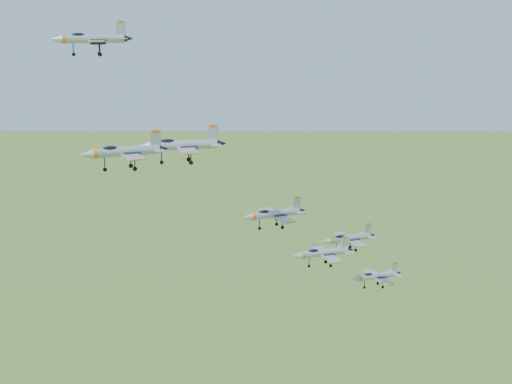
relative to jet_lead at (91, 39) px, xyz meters
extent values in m
cylinder|color=#9A9FA6|center=(0.40, 0.01, -0.03)|extent=(10.07, 1.66, 1.45)
cone|color=#9A9FA6|center=(-5.62, -0.12, -0.03)|extent=(2.04, 1.49, 1.45)
cone|color=black|center=(6.20, 0.13, -0.03)|extent=(1.59, 1.27, 1.23)
ellipsoid|color=black|center=(-2.05, -0.04, 0.51)|extent=(2.48, 1.09, 0.92)
cube|color=#9A9FA6|center=(0.69, -3.11, -0.31)|extent=(2.67, 4.96, 0.16)
cube|color=#9A9FA6|center=(0.56, 3.14, -0.31)|extent=(2.67, 4.96, 0.16)
cube|color=#9A9FA6|center=(4.97, 0.11, 1.47)|extent=(1.68, 0.17, 2.34)
cube|color=orange|center=(4.97, 0.11, 2.70)|extent=(1.23, 0.18, 0.39)
cylinder|color=#9A9FA6|center=(12.18, -19.44, -15.08)|extent=(10.04, 1.60, 1.45)
cone|color=#9A9FA6|center=(6.17, -19.34, -15.08)|extent=(2.02, 1.48, 1.45)
cone|color=black|center=(17.97, -19.52, -15.08)|extent=(1.58, 1.25, 1.23)
ellipsoid|color=black|center=(9.73, -19.40, -14.54)|extent=(2.46, 1.08, 0.92)
cube|color=#9A9FA6|center=(12.36, -22.55, -15.36)|extent=(2.63, 4.93, 0.16)
cube|color=#9A9FA6|center=(12.45, -16.32, -15.36)|extent=(2.63, 4.93, 0.16)
cube|color=#9A9FA6|center=(16.74, -19.51, -13.58)|extent=(1.67, 0.16, 2.34)
cube|color=orange|center=(16.74, -19.51, -12.35)|extent=(1.23, 0.17, 0.39)
cylinder|color=#9A9FA6|center=(2.58, -37.27, -12.43)|extent=(8.22, 2.54, 1.17)
cone|color=#9A9FA6|center=(-2.22, -38.10, -12.43)|extent=(1.80, 1.43, 1.17)
cone|color=black|center=(7.22, -36.47, -12.43)|extent=(1.42, 1.20, 1.00)
ellipsoid|color=black|center=(0.63, -37.61, -11.99)|extent=(2.10, 1.17, 0.75)
cube|color=#9A9FA6|center=(3.19, -39.73, -12.66)|extent=(2.73, 4.27, 0.13)
cube|color=#9A9FA6|center=(2.33, -34.75, -12.66)|extent=(2.73, 4.27, 0.13)
cube|color=#9A9FA6|center=(6.24, -36.64, -11.21)|extent=(1.35, 0.34, 1.90)
cube|color=orange|center=(6.24, -36.64, -10.22)|extent=(1.00, 0.29, 0.32)
cylinder|color=#9A9FA6|center=(28.79, -11.29, -29.06)|extent=(9.00, 2.92, 1.29)
cone|color=#9A9FA6|center=(23.54, -12.28, -29.06)|extent=(1.99, 1.60, 1.29)
cone|color=black|center=(33.86, -10.33, -29.06)|extent=(1.57, 1.33, 1.09)
ellipsoid|color=black|center=(26.65, -11.69, -28.58)|extent=(2.31, 1.31, 0.82)
cube|color=#9A9FA6|center=(29.50, -13.98, -29.31)|extent=(3.05, 4.70, 0.14)
cube|color=#9A9FA6|center=(28.48, -8.53, -29.31)|extent=(3.05, 4.70, 0.14)
cube|color=#9A9FA6|center=(32.79, -10.54, -27.73)|extent=(1.48, 0.39, 2.08)
cube|color=orange|center=(32.79, -10.54, -26.64)|extent=(1.10, 0.34, 0.35)
cylinder|color=#9A9FA6|center=(33.27, -23.78, -32.31)|extent=(7.81, 1.78, 1.12)
cone|color=#9A9FA6|center=(28.65, -24.18, -32.31)|extent=(1.64, 1.25, 1.12)
cone|color=black|center=(37.73, -23.40, -32.31)|extent=(1.28, 1.05, 0.95)
ellipsoid|color=black|center=(31.39, -23.94, -31.89)|extent=(1.95, 0.96, 0.71)
cube|color=#9A9FA6|center=(33.65, -26.16, -32.52)|extent=(2.29, 3.94, 0.12)
cube|color=#9A9FA6|center=(33.24, -21.37, -32.52)|extent=(2.29, 3.94, 0.12)
cube|color=#9A9FA6|center=(36.79, -23.48, -31.15)|extent=(1.29, 0.21, 1.81)
cube|color=orange|center=(36.79, -23.48, -30.20)|extent=(0.95, 0.20, 0.30)
cylinder|color=#9A9FA6|center=(40.56, -16.02, -32.88)|extent=(7.77, 2.22, 1.11)
cone|color=#9A9FA6|center=(35.99, -16.69, -32.88)|extent=(1.68, 1.32, 1.11)
cone|color=black|center=(44.96, -15.37, -32.88)|extent=(1.32, 1.11, 0.94)
ellipsoid|color=black|center=(38.70, -16.29, -32.46)|extent=(1.98, 1.07, 0.71)
cube|color=#9A9FA6|center=(41.08, -18.36, -33.09)|extent=(2.49, 4.01, 0.12)
cube|color=#9A9FA6|center=(40.38, -13.62, -33.09)|extent=(2.49, 4.01, 0.12)
cube|color=#9A9FA6|center=(44.03, -15.50, -31.73)|extent=(1.28, 0.29, 1.79)
cube|color=orange|center=(44.03, -15.50, -30.79)|extent=(0.95, 0.26, 0.30)
cylinder|color=#9A9FA6|center=(52.11, -2.32, -45.65)|extent=(8.32, 1.98, 1.19)
cone|color=#9A9FA6|center=(47.19, -2.80, -45.65)|extent=(1.76, 1.34, 1.19)
cone|color=black|center=(56.85, -1.86, -45.65)|extent=(1.37, 1.13, 1.01)
ellipsoid|color=black|center=(50.11, -2.52, -45.21)|extent=(2.09, 1.05, 0.76)
cube|color=#9A9FA6|center=(52.54, -4.86, -45.88)|extent=(2.49, 4.21, 0.13)
cube|color=#9A9FA6|center=(52.05, 0.25, -45.88)|extent=(2.49, 4.21, 0.13)
cube|color=#9A9FA6|center=(55.85, -1.96, -44.42)|extent=(1.38, 0.24, 1.92)
cube|color=orange|center=(55.85, -1.96, -43.41)|extent=(1.01, 0.22, 0.32)
camera|label=1|loc=(-2.94, -123.71, 3.33)|focal=50.00mm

